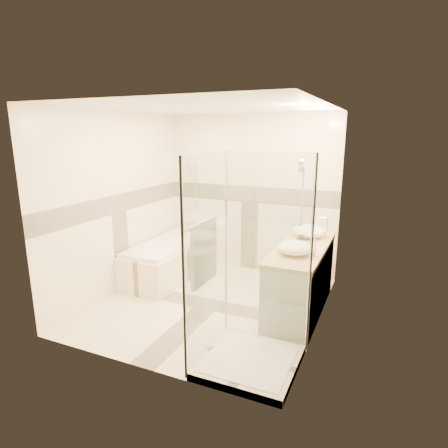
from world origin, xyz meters
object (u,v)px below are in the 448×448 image
at_px(vessel_sink_far, 295,248).
at_px(vessel_sink_near, 309,231).
at_px(vanity, 300,279).
at_px(amenity_bottle_b, 302,240).
at_px(bathtub, 169,257).
at_px(shower_enclosure, 242,313).
at_px(amenity_bottle_a, 299,242).

bearing_deg(vessel_sink_far, vessel_sink_near, 90.00).
distance_m(vanity, amenity_bottle_b, 0.50).
height_order(bathtub, shower_enclosure, shower_enclosure).
bearing_deg(amenity_bottle_b, amenity_bottle_a, -90.00).
bearing_deg(shower_enclosure, vessel_sink_far, 74.16).
height_order(bathtub, vessel_sink_far, vessel_sink_far).
height_order(shower_enclosure, amenity_bottle_a, shower_enclosure).
height_order(vanity, vessel_sink_near, vessel_sink_near).
distance_m(vanity, vessel_sink_near, 0.71).
distance_m(bathtub, shower_enclosure, 2.47).
relative_size(vanity, shower_enclosure, 0.79).
height_order(shower_enclosure, amenity_bottle_b, shower_enclosure).
distance_m(vessel_sink_near, amenity_bottle_b, 0.43).
bearing_deg(vessel_sink_far, shower_enclosure, -105.84).
bearing_deg(amenity_bottle_a, vanity, 77.86).
bearing_deg(shower_enclosure, amenity_bottle_b, 78.40).
bearing_deg(vessel_sink_far, amenity_bottle_b, 90.00).
bearing_deg(amenity_bottle_b, vessel_sink_far, -90.00).
xyz_separation_m(bathtub, vessel_sink_far, (2.13, -0.66, 0.62)).
height_order(vanity, shower_enclosure, shower_enclosure).
xyz_separation_m(vanity, shower_enclosure, (-0.29, -1.27, 0.08)).
bearing_deg(vessel_sink_near, amenity_bottle_a, -90.00).
distance_m(vanity, amenity_bottle_a, 0.52).
distance_m(vessel_sink_near, amenity_bottle_a, 0.59).
relative_size(vessel_sink_near, amenity_bottle_a, 2.44).
height_order(vanity, amenity_bottle_a, amenity_bottle_a).
height_order(vessel_sink_near, amenity_bottle_b, vessel_sink_near).
bearing_deg(bathtub, amenity_bottle_b, -7.80).
xyz_separation_m(amenity_bottle_a, amenity_bottle_b, (0.00, 0.15, -0.02)).
height_order(vessel_sink_near, vessel_sink_far, vessel_sink_near).
height_order(vessel_sink_near, amenity_bottle_a, amenity_bottle_a).
bearing_deg(bathtub, amenity_bottle_a, -11.74).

